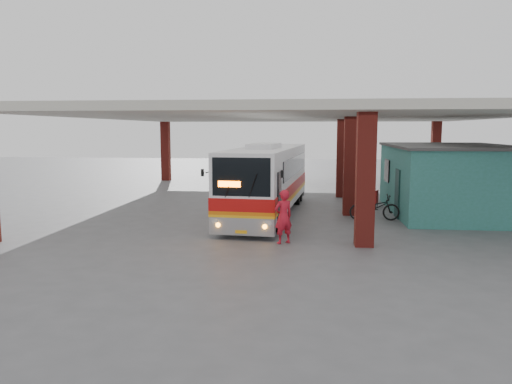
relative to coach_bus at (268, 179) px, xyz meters
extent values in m
plane|color=#515154|center=(0.65, -2.70, -1.59)|extent=(90.00, 90.00, 0.00)
cube|color=maroon|center=(3.65, -5.70, 0.58)|extent=(0.60, 0.60, 4.35)
cube|color=maroon|center=(3.65, 0.30, 0.58)|extent=(0.60, 0.60, 4.35)
cube|color=maroon|center=(3.65, 6.30, 0.58)|extent=(0.60, 0.60, 4.35)
cube|color=maroon|center=(-8.85, 14.30, 0.58)|extent=(0.60, 0.60, 4.35)
cube|color=maroon|center=(10.65, 14.30, 0.58)|extent=(0.60, 0.60, 4.35)
cube|color=beige|center=(1.15, 3.80, 2.91)|extent=(21.00, 23.00, 0.30)
cube|color=#2F7765|center=(8.15, 1.30, -0.09)|extent=(5.00, 8.00, 3.00)
cube|color=#444444|center=(8.15, 1.30, 1.46)|extent=(5.20, 8.20, 0.12)
cube|color=#133633|center=(5.63, -0.20, -0.54)|extent=(0.08, 0.95, 2.10)
cube|color=black|center=(5.63, 2.80, 0.21)|extent=(0.08, 1.20, 1.00)
cube|color=black|center=(5.60, 2.80, 0.21)|extent=(0.04, 1.30, 1.10)
cube|color=white|center=(0.00, 0.03, 0.13)|extent=(3.16, 11.05, 2.54)
cube|color=white|center=(-0.07, -0.87, 1.50)|extent=(1.31, 2.81, 0.23)
cube|color=gray|center=(-0.43, -5.24, -1.09)|extent=(2.31, 0.55, 0.64)
cube|color=#B60E0C|center=(0.00, 0.03, -0.36)|extent=(3.20, 11.06, 0.45)
cube|color=orange|center=(0.00, 0.03, -0.65)|extent=(3.20, 11.06, 0.12)
cube|color=#FDAE15|center=(0.00, 0.03, -0.76)|extent=(3.20, 11.06, 0.09)
cube|color=black|center=(-0.44, -5.36, 0.61)|extent=(2.02, 0.27, 1.32)
cube|color=black|center=(-1.08, 0.85, 0.59)|extent=(0.72, 8.15, 0.82)
cube|color=black|center=(1.20, 0.66, 0.59)|extent=(0.72, 8.15, 0.82)
cube|color=#FF5905|center=(-0.85, -5.39, 0.36)|extent=(0.77, 0.11, 0.20)
sphere|color=orange|center=(-1.26, -5.36, -1.06)|extent=(0.16, 0.16, 0.16)
sphere|color=orange|center=(0.37, -5.50, -1.06)|extent=(0.16, 0.16, 0.16)
cube|color=#FDAE15|center=(-0.45, -5.44, -1.27)|extent=(0.41, 0.06, 0.11)
cylinder|color=black|center=(-1.26, -3.69, -1.14)|extent=(0.36, 0.93, 0.91)
cylinder|color=black|center=(0.64, -3.85, -1.14)|extent=(0.36, 0.93, 0.91)
cylinder|color=black|center=(-0.69, 3.28, -1.14)|extent=(0.36, 0.93, 0.91)
cylinder|color=black|center=(1.22, 3.12, -1.14)|extent=(0.36, 0.93, 0.91)
cylinder|color=black|center=(-0.59, 4.46, -1.14)|extent=(0.36, 0.93, 0.91)
cylinder|color=black|center=(1.31, 4.30, -1.14)|extent=(0.36, 0.93, 0.91)
imported|color=black|center=(4.58, -0.99, -1.04)|extent=(2.14, 0.87, 1.10)
imported|color=red|center=(1.01, -5.64, -0.69)|extent=(0.79, 0.73, 1.81)
cube|color=red|center=(4.96, 2.68, -1.35)|extent=(0.57, 0.57, 0.06)
cube|color=red|center=(5.14, 2.61, -1.07)|extent=(0.21, 0.43, 0.63)
cylinder|color=black|center=(4.73, 2.58, -1.49)|extent=(0.03, 0.03, 0.21)
cylinder|color=black|center=(5.06, 2.45, -1.49)|extent=(0.03, 0.03, 0.21)
cylinder|color=black|center=(4.86, 2.91, -1.49)|extent=(0.03, 0.03, 0.21)
cylinder|color=black|center=(5.20, 2.78, -1.49)|extent=(0.03, 0.03, 0.21)
camera|label=1|loc=(1.86, -22.01, 2.22)|focal=35.00mm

